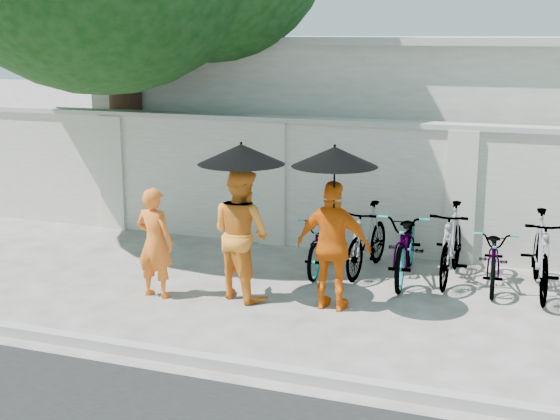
% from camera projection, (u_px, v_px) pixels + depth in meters
% --- Properties ---
extents(ground, '(80.00, 80.00, 0.00)m').
position_uv_depth(ground, '(260.00, 312.00, 9.70)').
color(ground, '#B0ACA5').
extents(kerb, '(40.00, 0.16, 0.12)m').
position_uv_depth(kerb, '(199.00, 360.00, 8.13)').
color(kerb, '#A3A39B').
rests_on(kerb, ground).
extents(compound_wall, '(20.00, 0.30, 2.00)m').
position_uv_depth(compound_wall, '(397.00, 191.00, 12.06)').
color(compound_wall, silver).
rests_on(compound_wall, ground).
extents(building_behind, '(14.00, 6.00, 3.20)m').
position_uv_depth(building_behind, '(491.00, 128.00, 15.05)').
color(building_behind, silver).
rests_on(building_behind, ground).
extents(monk_left, '(0.56, 0.40, 1.46)m').
position_uv_depth(monk_left, '(155.00, 243.00, 10.13)').
color(monk_left, orange).
rests_on(monk_left, ground).
extents(monk_center, '(1.03, 0.93, 1.73)m').
position_uv_depth(monk_center, '(241.00, 233.00, 10.07)').
color(monk_center, orange).
rests_on(monk_center, ground).
extents(parasol_center, '(1.10, 1.10, 1.06)m').
position_uv_depth(parasol_center, '(241.00, 154.00, 9.74)').
color(parasol_center, black).
rests_on(parasol_center, ground).
extents(monk_right, '(0.98, 0.45, 1.64)m').
position_uv_depth(monk_right, '(334.00, 246.00, 9.63)').
color(monk_right, orange).
rests_on(monk_right, ground).
extents(parasol_right, '(1.05, 1.05, 1.14)m').
position_uv_depth(parasol_right, '(335.00, 157.00, 9.30)').
color(parasol_right, black).
rests_on(parasol_right, ground).
extents(bike_0, '(0.65, 1.66, 0.86)m').
position_uv_depth(bike_0, '(325.00, 242.00, 11.29)').
color(bike_0, gray).
rests_on(bike_0, ground).
extents(bike_1, '(0.61, 1.71, 1.00)m').
position_uv_depth(bike_1, '(367.00, 239.00, 11.20)').
color(bike_1, gray).
rests_on(bike_1, ground).
extents(bike_2, '(0.86, 2.01, 1.03)m').
position_uv_depth(bike_2, '(407.00, 244.00, 10.88)').
color(bike_2, gray).
rests_on(bike_2, ground).
extents(bike_3, '(0.51, 1.79, 1.08)m').
position_uv_depth(bike_3, '(451.00, 243.00, 10.81)').
color(bike_3, gray).
rests_on(bike_3, ground).
extents(bike_4, '(0.72, 1.69, 0.86)m').
position_uv_depth(bike_4, '(495.00, 256.00, 10.57)').
color(bike_4, gray).
rests_on(bike_4, ground).
extents(bike_5, '(0.73, 1.87, 1.09)m').
position_uv_depth(bike_5, '(541.00, 254.00, 10.26)').
color(bike_5, gray).
rests_on(bike_5, ground).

